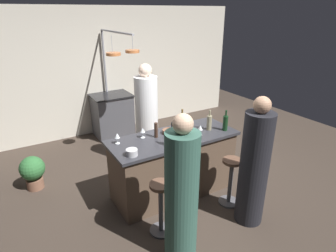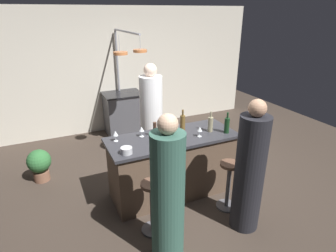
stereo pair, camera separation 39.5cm
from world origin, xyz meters
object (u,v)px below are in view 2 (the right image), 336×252
at_px(pepper_mill, 155,130).
at_px(guest_right, 249,172).
at_px(wine_bottle_white, 210,124).
at_px(wine_glass_near_right_guest, 115,134).
at_px(potted_plant, 39,163).
at_px(bar_stool_left, 152,205).
at_px(guest_left, 168,196).
at_px(wine_bottle_red, 227,125).
at_px(wine_glass_by_chef, 142,129).
at_px(mixing_bowl_steel, 126,151).
at_px(wine_glass_near_left_guest, 200,129).
at_px(wine_bottle_dark, 168,137).
at_px(bar_stool_right, 228,183).
at_px(wine_bottle_amber, 183,123).
at_px(mixing_bowl_wooden, 168,132).
at_px(chef, 151,120).
at_px(stove_range, 124,113).

bearing_deg(pepper_mill, guest_right, -55.90).
bearing_deg(wine_bottle_white, wine_glass_near_right_guest, 169.72).
relative_size(guest_right, potted_plant, 3.15).
distance_m(bar_stool_left, guest_left, 0.56).
bearing_deg(wine_bottle_red, wine_glass_by_chef, 161.86).
bearing_deg(mixing_bowl_steel, wine_glass_near_left_guest, 3.46).
bearing_deg(wine_glass_near_left_guest, wine_bottle_white, 22.05).
bearing_deg(wine_bottle_dark, bar_stool_right, -27.51).
bearing_deg(wine_bottle_white, bar_stool_right, -93.37).
height_order(guest_right, potted_plant, guest_right).
bearing_deg(wine_bottle_amber, bar_stool_left, -136.24).
distance_m(bar_stool_right, mixing_bowl_wooden, 1.07).
xyz_separation_m(guest_left, wine_bottle_dark, (0.36, 0.77, 0.27)).
xyz_separation_m(chef, wine_bottle_red, (0.69, -1.12, 0.21)).
height_order(guest_right, guest_left, guest_left).
bearing_deg(mixing_bowl_wooden, wine_bottle_dark, -114.61).
bearing_deg(pepper_mill, wine_bottle_red, -16.76).
bearing_deg(guest_left, pepper_mill, 74.13).
distance_m(wine_bottle_dark, wine_glass_by_chef, 0.47).
relative_size(wine_bottle_white, wine_glass_by_chef, 2.04).
height_order(bar_stool_left, wine_bottle_white, wine_bottle_white).
height_order(pepper_mill, mixing_bowl_steel, pepper_mill).
bearing_deg(bar_stool_left, wine_bottle_dark, 44.35).
bearing_deg(mixing_bowl_steel, guest_left, -77.43).
height_order(pepper_mill, wine_glass_near_left_guest, pepper_mill).
bearing_deg(wine_bottle_red, wine_bottle_dark, -176.57).
relative_size(bar_stool_right, wine_glass_near_left_guest, 4.66).
bearing_deg(wine_glass_by_chef, pepper_mill, -25.93).
distance_m(wine_bottle_white, wine_glass_near_left_guest, 0.25).
height_order(guest_right, bar_stool_left, guest_right).
relative_size(wine_bottle_dark, wine_glass_near_right_guest, 2.22).
relative_size(potted_plant, mixing_bowl_wooden, 2.95).
height_order(bar_stool_left, mixing_bowl_wooden, mixing_bowl_wooden).
bearing_deg(guest_right, wine_glass_near_right_guest, 137.10).
bearing_deg(wine_glass_near_right_guest, wine_bottle_red, -14.03).
bearing_deg(stove_range, pepper_mill, -95.36).
xyz_separation_m(chef, bar_stool_left, (-0.61, -1.54, -0.43)).
bearing_deg(mixing_bowl_wooden, bar_stool_left, -126.47).
relative_size(bar_stool_right, wine_bottle_dark, 2.09).
height_order(potted_plant, wine_bottle_dark, wine_bottle_dark).
xyz_separation_m(wine_glass_near_left_guest, wine_glass_near_right_guest, (-1.08, 0.33, 0.00)).
relative_size(pepper_mill, wine_bottle_dark, 0.65).
relative_size(wine_bottle_white, mixing_bowl_wooden, 1.69).
distance_m(chef, wine_glass_by_chef, 0.89).
relative_size(bar_stool_right, wine_bottle_amber, 2.11).
distance_m(pepper_mill, wine_bottle_red, 1.01).
height_order(wine_bottle_amber, wine_glass_near_right_guest, wine_bottle_amber).
xyz_separation_m(guest_left, wine_bottle_red, (1.28, 0.82, 0.25)).
bearing_deg(guest_right, bar_stool_left, 160.72).
distance_m(chef, wine_glass_near_left_guest, 1.13).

